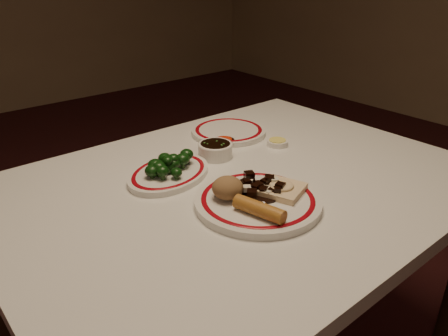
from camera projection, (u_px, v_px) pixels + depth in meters
dining_table at (241, 211)px, 1.15m from camera, size 1.20×0.90×0.75m
main_plate at (258, 201)px, 0.99m from camera, size 0.38×0.38×0.02m
rice_mound at (228, 188)px, 0.98m from camera, size 0.07×0.07×0.05m
spring_roll at (259, 209)px, 0.92m from camera, size 0.06×0.12×0.03m
fried_wonton at (281, 188)px, 1.01m from camera, size 0.12×0.12×0.03m
stirfry_heap at (261, 187)px, 1.01m from camera, size 0.11×0.12×0.03m
broccoli_plate at (169, 173)px, 1.13m from camera, size 0.30×0.28×0.02m
broccoli_pile at (168, 164)px, 1.11m from camera, size 0.15×0.09×0.05m
soy_bowl at (215, 150)px, 1.23m from camera, size 0.10×0.10×0.04m
sweet_sour_dish at (224, 142)px, 1.32m from camera, size 0.06×0.06×0.02m
mustard_dish at (277, 143)px, 1.32m from camera, size 0.06×0.06×0.02m
far_plate at (229, 131)px, 1.40m from camera, size 0.30×0.30×0.02m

